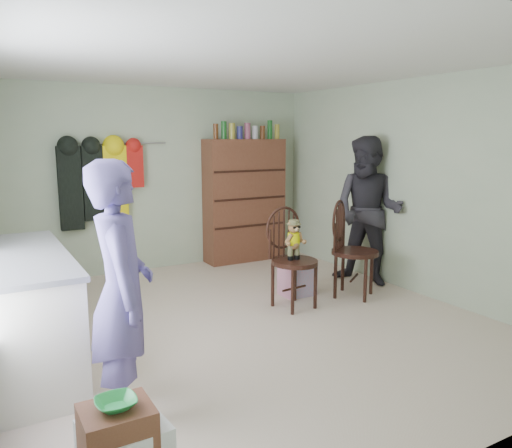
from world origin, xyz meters
TOP-DOWN VIEW (x-y plane):
  - ground_plane at (0.00, 0.00)m, footprint 5.00×5.00m
  - room_walls at (0.00, 0.53)m, footprint 5.00×5.00m
  - counter at (-1.95, 0.00)m, footprint 0.64×1.86m
  - bowl at (-1.71, -1.84)m, footprint 0.20×0.20m
  - chair_front at (0.68, 0.19)m, footprint 0.54×0.54m
  - chair_far at (1.47, 0.17)m, footprint 0.70×0.70m
  - striped_bag at (0.97, 0.49)m, footprint 0.38×0.30m
  - person_left at (-1.47, -1.09)m, footprint 0.52×0.68m
  - person_right at (2.00, 0.46)m, footprint 1.02×1.11m
  - dresser at (1.25, 2.30)m, footprint 1.20×0.39m
  - coat_rack at (-0.83, 2.38)m, footprint 1.42×0.12m

SIDE VIEW (x-z plane):
  - ground_plane at x=0.00m, z-range 0.00..0.00m
  - striped_bag at x=0.97m, z-range 0.00..0.40m
  - counter at x=-1.95m, z-range 0.00..0.94m
  - bowl at x=-1.71m, z-range 0.50..0.55m
  - chair_far at x=1.47m, z-range 0.04..1.16m
  - chair_front at x=0.68m, z-range 0.08..1.17m
  - person_left at x=-1.47m, z-range 0.00..1.70m
  - dresser at x=1.25m, z-range -0.12..1.95m
  - person_right at x=2.00m, z-range 0.00..1.84m
  - coat_rack at x=-0.83m, z-range 0.70..1.80m
  - room_walls at x=0.00m, z-range -0.92..4.08m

